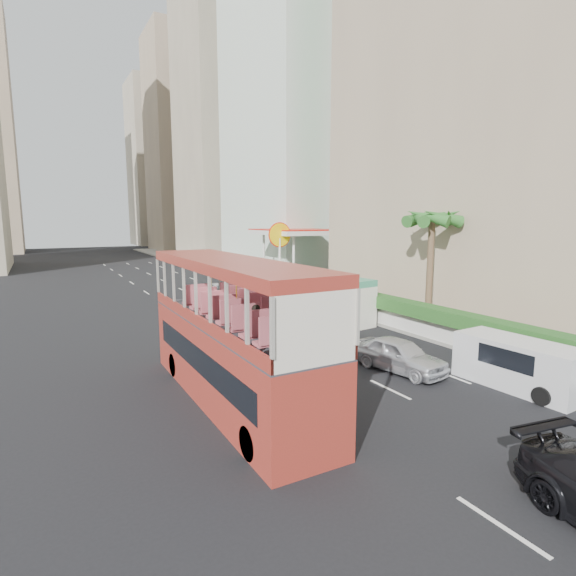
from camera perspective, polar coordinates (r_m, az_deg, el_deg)
ground_plane at (r=19.61m, az=9.73°, el=-10.53°), size 200.00×200.00×0.00m
double_decker_bus at (r=15.92m, az=-7.18°, el=-5.49°), size 2.50×11.00×5.06m
car_silver_lane_a at (r=22.47m, az=-2.62°, el=-7.90°), size 1.65×4.42×1.44m
car_silver_lane_b at (r=20.08m, az=13.90°, el=-10.19°), size 2.39×4.43×1.43m
van_asset at (r=36.31m, az=-8.37°, el=-1.56°), size 2.38×4.90×1.34m
minibus_near at (r=25.93m, az=1.37°, el=-2.32°), size 2.87×6.77×2.91m
minibus_far at (r=28.81m, az=5.05°, el=-1.28°), size 2.94×6.69×2.87m
panel_van_near at (r=19.55m, az=27.23°, el=-8.60°), size 2.06×4.70×1.85m
panel_van_far at (r=38.06m, az=-4.18°, el=0.37°), size 2.15×4.69×1.83m
sidewalk at (r=44.91m, az=-1.35°, el=0.61°), size 6.00×120.00×0.18m
kerb_wall at (r=34.02m, az=3.12°, el=-1.01°), size 0.30×44.00×1.00m
hedge at (r=33.89m, az=3.14°, el=0.41°), size 1.10×44.00×0.70m
palm_tree at (r=26.96m, az=17.54°, el=1.84°), size 0.36×0.36×6.40m
shell_station at (r=43.36m, az=1.04°, el=3.86°), size 6.50×8.00×5.50m
tower_stripe at (r=61.08m, az=2.63°, el=30.40°), size 16.00×18.00×58.00m
tower_mid at (r=80.39m, az=-7.15°, el=22.01°), size 16.00×16.00×50.00m
tower_far_a at (r=101.73m, az=-12.99°, el=17.31°), size 14.00×14.00×44.00m
tower_far_b at (r=122.53m, az=-15.94°, el=14.75°), size 14.00×14.00×40.00m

